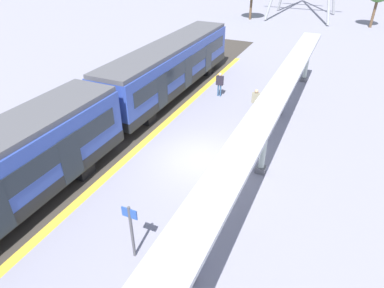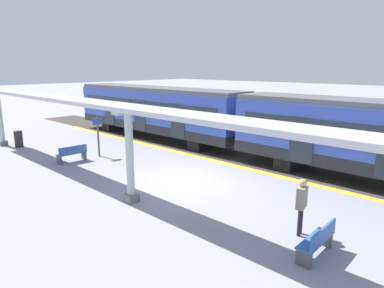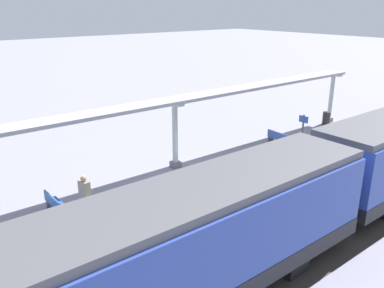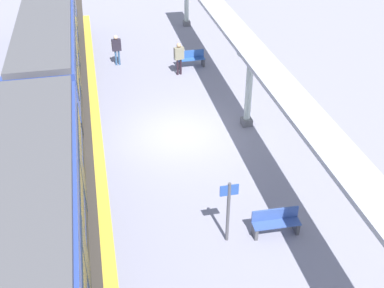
% 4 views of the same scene
% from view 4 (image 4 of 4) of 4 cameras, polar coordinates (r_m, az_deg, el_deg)
% --- Properties ---
extents(ground_plane, '(176.00, 176.00, 0.00)m').
position_cam_4_polar(ground_plane, '(20.11, -1.71, 1.11)').
color(ground_plane, gray).
extents(tactile_edge_strip, '(0.41, 32.83, 0.01)m').
position_cam_4_polar(tactile_edge_strip, '(19.89, -11.06, 0.05)').
color(tactile_edge_strip, gold).
rests_on(tactile_edge_strip, ground).
extents(trackbed, '(3.20, 44.83, 0.01)m').
position_cam_4_polar(trackbed, '(20.00, -16.21, -0.55)').
color(trackbed, '#38332D').
rests_on(trackbed, ground).
extents(train_near_carriage, '(2.65, 14.26, 3.48)m').
position_cam_4_polar(train_near_carriage, '(12.65, -18.51, -13.35)').
color(train_near_carriage, '#2E469E').
rests_on(train_near_carriage, ground).
extents(train_far_carriage, '(2.65, 14.26, 3.48)m').
position_cam_4_polar(train_far_carriage, '(25.34, -16.41, 11.41)').
color(train_far_carriage, '#2E469E').
rests_on(train_far_carriage, ground).
extents(canopy_pillar_second, '(1.10, 0.44, 3.35)m').
position_cam_4_polar(canopy_pillar_second, '(20.11, 6.73, 6.45)').
color(canopy_pillar_second, slate).
rests_on(canopy_pillar_second, ground).
extents(canopy_beam, '(1.20, 26.87, 0.16)m').
position_cam_4_polar(canopy_beam, '(19.25, 7.23, 10.81)').
color(canopy_beam, '#A8AAB2').
rests_on(canopy_beam, canopy_pillar_nearest).
extents(bench_near_end, '(1.51, 0.49, 0.86)m').
position_cam_4_polar(bench_near_end, '(15.40, 9.84, -9.03)').
color(bench_near_end, '#37539B').
rests_on(bench_near_end, ground).
extents(bench_mid_platform, '(1.51, 0.48, 0.86)m').
position_cam_4_polar(bench_mid_platform, '(26.07, -0.17, 10.06)').
color(bench_mid_platform, '#2C57A2').
rests_on(bench_mid_platform, ground).
extents(platform_info_sign, '(0.56, 0.10, 2.20)m').
position_cam_4_polar(platform_info_sign, '(14.39, 4.32, -7.40)').
color(platform_info_sign, '#4C4C51').
rests_on(platform_info_sign, ground).
extents(passenger_waiting_near_edge, '(0.49, 0.25, 1.67)m').
position_cam_4_polar(passenger_waiting_near_edge, '(26.31, -8.91, 11.30)').
color(passenger_waiting_near_edge, '#31547E').
rests_on(passenger_waiting_near_edge, ground).
extents(passenger_by_the_benches, '(0.53, 0.32, 1.71)m').
position_cam_4_polar(passenger_by_the_benches, '(24.88, -1.55, 10.46)').
color(passenger_by_the_benches, '#291B25').
rests_on(passenger_by_the_benches, ground).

